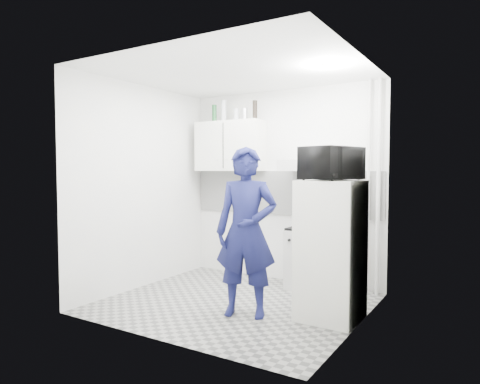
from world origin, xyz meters
The scene contains 22 objects.
floor centered at (0.00, 0.00, 0.00)m, with size 2.80×2.80×0.00m, color gray.
ceiling centered at (0.00, 0.00, 2.60)m, with size 2.80×2.80×0.00m, color white.
wall_back centered at (0.00, 1.25, 1.30)m, with size 2.80×2.80×0.00m, color silver.
wall_left centered at (-1.40, 0.00, 1.30)m, with size 2.60×2.60×0.00m, color silver.
wall_right centered at (1.40, 0.00, 1.30)m, with size 2.60×2.60×0.00m, color silver.
person centered at (0.32, -0.28, 0.88)m, with size 0.64×0.42×1.75m, color #131644.
stove centered at (0.48, 1.00, 0.38)m, with size 0.47×0.47×0.76m, color beige.
fridge centered at (1.10, 0.08, 0.71)m, with size 0.58×0.58×1.41m, color white.
stove_top centered at (0.48, 1.00, 0.77)m, with size 0.45×0.45×0.03m, color black.
saucepan centered at (0.45, 1.03, 0.84)m, with size 0.18×0.18×0.10m, color silver.
microwave centered at (1.10, 0.08, 1.58)m, with size 0.41×0.60×0.33m, color black.
bottle_b centered at (-1.02, 1.07, 2.33)m, with size 0.07×0.07×0.25m, color #144C1E.
bottle_c centered at (-0.86, 1.07, 2.35)m, with size 0.07×0.07×0.31m, color #B2B7BC.
canister_a centered at (-0.64, 1.07, 2.29)m, with size 0.07×0.07×0.17m, color #B2B7BC.
canister_b centered at (-0.51, 1.07, 2.28)m, with size 0.09×0.09×0.16m, color silver.
bottle_e centered at (-0.34, 1.07, 2.33)m, with size 0.07×0.07×0.26m, color black.
upper_cabinet centered at (-0.75, 1.07, 1.85)m, with size 1.00×0.35×0.70m, color white.
range_hood centered at (0.45, 1.00, 1.57)m, with size 0.60×0.50×0.14m, color beige.
backsplash centered at (0.00, 1.24, 1.20)m, with size 2.74×0.03×0.60m, color white.
pipe_a centered at (1.30, 1.17, 1.30)m, with size 0.05×0.05×2.60m, color beige.
pipe_b centered at (1.18, 1.17, 1.30)m, with size 0.04×0.04×2.60m, color beige.
ceiling_spot_fixture centered at (1.00, 0.20, 2.57)m, with size 0.10×0.10×0.02m, color white.
Camera 1 is at (2.55, -4.05, 1.52)m, focal length 32.00 mm.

